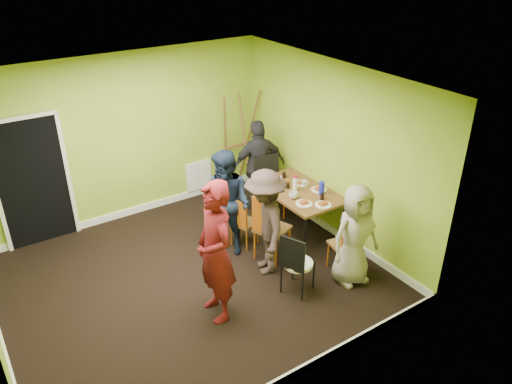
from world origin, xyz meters
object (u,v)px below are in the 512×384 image
chair_bentwood (296,261)px  easel (240,143)px  person_left_near (265,223)px  chair_left_near (269,225)px  thermos (295,184)px  orange_bottle (288,182)px  person_left_far (227,204)px  dining_table (298,193)px  chair_left_far (242,220)px  person_standing (215,252)px  person_back_end (259,166)px  person_front_end (355,235)px  blue_bottle (322,188)px  chair_front_end (348,242)px  chair_back_end (267,173)px

chair_bentwood → easel: 3.24m
person_left_near → chair_left_near: bearing=153.0°
thermos → orange_bottle: 0.27m
thermos → person_left_far: 1.19m
dining_table → orange_bottle: size_ratio=18.04×
orange_bottle → person_left_far: bearing=-173.9°
chair_left_far → chair_left_near: 0.57m
person_standing → easel: bearing=147.2°
person_back_end → person_front_end: bearing=99.7°
chair_bentwood → orange_bottle: size_ratio=11.24×
easel → orange_bottle: easel is taller
chair_left_near → chair_bentwood: (-0.15, -0.84, -0.09)m
chair_left_far → thermos: size_ratio=3.58×
dining_table → chair_bentwood: size_ratio=1.60×
dining_table → easel: 1.78m
chair_left_far → orange_bottle: chair_left_far is taller
blue_bottle → person_standing: 2.44m
chair_bentwood → easel: easel is taller
chair_left_far → chair_left_near: chair_left_near is taller
chair_front_end → chair_bentwood: chair_bentwood is taller
easel → blue_bottle: 2.09m
person_standing → person_left_far: 1.46m
chair_left_near → thermos: 0.95m
dining_table → thermos: bearing=176.4°
chair_bentwood → thermos: 1.63m
orange_bottle → person_left_near: 1.36m
person_back_end → chair_back_end: bearing=114.0°
chair_back_end → person_left_near: (-1.00, -1.40, 0.04)m
chair_front_end → person_back_end: bearing=100.0°
orange_bottle → person_front_end: person_front_end is taller
dining_table → person_front_end: person_front_end is taller
person_back_end → easel: bearing=-86.1°
chair_left_near → thermos: size_ratio=4.52×
dining_table → chair_front_end: chair_front_end is taller
chair_left_near → orange_bottle: (0.86, 0.69, 0.19)m
easel → person_standing: bearing=-126.7°
chair_left_near → chair_back_end: bearing=125.5°
blue_bottle → person_left_near: (-1.28, -0.30, -0.06)m
person_left_far → person_left_near: person_left_far is taller
chair_back_end → chair_front_end: 2.13m
orange_bottle → person_back_end: size_ratio=0.05×
chair_left_far → person_left_far: (-0.24, 0.03, 0.35)m
dining_table → thermos: size_ratio=6.30×
chair_left_near → person_left_near: person_left_near is taller
chair_front_end → chair_bentwood: bearing=-171.9°
chair_left_far → chair_back_end: size_ratio=0.80×
chair_back_end → chair_bentwood: size_ratio=1.14×
chair_back_end → dining_table: bearing=105.7°
chair_back_end → person_front_end: bearing=98.8°
orange_bottle → person_back_end: 0.73m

